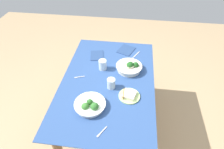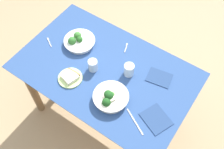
% 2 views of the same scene
% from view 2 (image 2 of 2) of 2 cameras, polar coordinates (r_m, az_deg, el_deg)
% --- Properties ---
extents(ground_plane, '(6.00, 6.00, 0.00)m').
position_cam_2_polar(ground_plane, '(2.77, -1.11, -8.22)').
color(ground_plane, tan).
extents(dining_table, '(1.38, 0.87, 0.78)m').
position_cam_2_polar(dining_table, '(2.20, -1.39, -0.98)').
color(dining_table, '#2D4C84').
rests_on(dining_table, ground_plane).
extents(broccoli_bowl_far, '(0.26, 0.26, 0.10)m').
position_cam_2_polar(broccoli_bowl_far, '(1.92, -0.37, -4.89)').
color(broccoli_bowl_far, silver).
rests_on(broccoli_bowl_far, dining_table).
extents(broccoli_bowl_near, '(0.26, 0.26, 0.09)m').
position_cam_2_polar(broccoli_bowl_near, '(2.25, -7.07, 7.03)').
color(broccoli_bowl_near, white).
rests_on(broccoli_bowl_near, dining_table).
extents(bread_side_plate, '(0.19, 0.19, 0.04)m').
position_cam_2_polar(bread_side_plate, '(2.06, -8.84, -0.57)').
color(bread_side_plate, '#B7D684').
rests_on(bread_side_plate, dining_table).
extents(water_glass_center, '(0.08, 0.08, 0.10)m').
position_cam_2_polar(water_glass_center, '(2.03, 3.62, 1.00)').
color(water_glass_center, silver).
rests_on(water_glass_center, dining_table).
extents(water_glass_side, '(0.07, 0.07, 0.10)m').
position_cam_2_polar(water_glass_side, '(2.06, -4.07, 1.97)').
color(water_glass_side, silver).
rests_on(water_glass_side, dining_table).
extents(fork_by_far_bowl, '(0.04, 0.09, 0.00)m').
position_cam_2_polar(fork_by_far_bowl, '(2.22, 3.03, 5.77)').
color(fork_by_far_bowl, '#B7B7BC').
rests_on(fork_by_far_bowl, dining_table).
extents(fork_by_near_bowl, '(0.10, 0.06, 0.00)m').
position_cam_2_polar(fork_by_near_bowl, '(2.32, -13.18, 6.75)').
color(fork_by_near_bowl, '#B7B7BC').
rests_on(fork_by_near_bowl, dining_table).
extents(table_knife_left, '(0.20, 0.11, 0.00)m').
position_cam_2_polar(table_knife_left, '(1.88, 4.88, -9.91)').
color(table_knife_left, '#B7B7BC').
rests_on(table_knife_left, dining_table).
extents(napkin_folded_upper, '(0.20, 0.17, 0.01)m').
position_cam_2_polar(napkin_folded_upper, '(2.08, 10.00, -0.64)').
color(napkin_folded_upper, navy).
rests_on(napkin_folded_upper, dining_table).
extents(napkin_folded_lower, '(0.24, 0.22, 0.01)m').
position_cam_2_polar(napkin_folded_lower, '(1.91, 9.34, -9.27)').
color(napkin_folded_lower, navy).
rests_on(napkin_folded_lower, dining_table).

